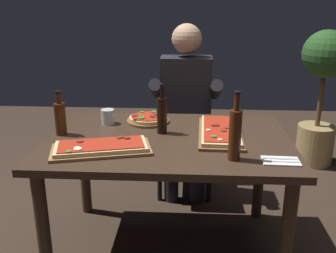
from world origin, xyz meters
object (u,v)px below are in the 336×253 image
Objects in this scene: wine_bottle_dark at (60,118)px; seated_diner at (186,104)px; tumbler_near_camera at (108,117)px; dining_table at (168,153)px; vinegar_bottle_green at (162,114)px; oil_bottle_amber at (235,133)px; potted_plant_corner at (322,89)px; pizza_round_far at (148,119)px; pizza_rectangular_front at (101,148)px; pizza_rectangular_left at (220,131)px; diner_chair at (185,131)px.

wine_bottle_dark is 1.02m from seated_diner.
wine_bottle_dark is 0.32m from tumbler_near_camera.
dining_table is 4.71× the size of vinegar_bottle_green.
potted_plant_corner reaches higher than oil_bottle_amber.
potted_plant_corner is at bearing 34.21° from tumbler_near_camera.
pizza_round_far is 2.92× the size of tumbler_near_camera.
potted_plant_corner is at bearing 44.53° from pizza_rectangular_front.
seated_diner reaches higher than pizza_round_far.
wine_bottle_dark is at bearing 140.10° from pizza_rectangular_front.
seated_diner is (0.72, 0.72, -0.10)m from wine_bottle_dark.
potted_plant_corner is at bearing 37.42° from pizza_round_far.
vinegar_bottle_green is (-0.34, 0.01, 0.09)m from pizza_rectangular_left.
oil_bottle_amber is (0.04, -0.36, 0.12)m from pizza_rectangular_left.
tumbler_near_camera is (-0.39, 0.24, 0.14)m from dining_table.
tumbler_near_camera is (-0.74, 0.53, -0.09)m from oil_bottle_amber.
oil_bottle_amber is 0.92m from tumbler_near_camera.
diner_chair is at bearing 51.76° from tumbler_near_camera.
diner_chair is at bearing 90.00° from seated_diner.
pizza_rectangular_front and pizza_rectangular_left have the same top height.
pizza_rectangular_left is 1.62× the size of oil_bottle_amber.
vinegar_bottle_green is at bearing -135.72° from potted_plant_corner.
pizza_round_far is at bearing 130.43° from oil_bottle_amber.
wine_bottle_dark is (-0.48, -0.26, 0.08)m from pizza_round_far.
pizza_round_far is at bearing -142.58° from potted_plant_corner.
pizza_round_far is (-0.14, 0.28, 0.12)m from dining_table.
diner_chair is (0.72, 0.84, -0.36)m from wine_bottle_dark.
tumbler_near_camera reaches higher than pizza_rectangular_front.
seated_diner is at bearing -151.52° from potted_plant_corner.
oil_bottle_amber is at bearing -35.53° from tumbler_near_camera.
wine_bottle_dark reaches higher than dining_table.
wine_bottle_dark is at bearing -130.59° from diner_chair.
oil_bottle_amber reaches higher than tumbler_near_camera.
pizza_round_far is 0.55m from wine_bottle_dark.
diner_chair is 0.28m from seated_diner.
pizza_rectangular_left is 0.64× the size of diner_chair.
wine_bottle_dark is 1.16m from diner_chair.
wine_bottle_dark reaches higher than pizza_rectangular_left.
diner_chair reaches higher than pizza_round_far.
potted_plant_corner is at bearing 52.76° from pizza_rectangular_left.
potted_plant_corner is (1.22, 0.66, -0.02)m from seated_diner.
vinegar_bottle_green is 0.24× the size of potted_plant_corner.
pizza_rectangular_front is 0.45× the size of potted_plant_corner.
pizza_rectangular_front is 0.39m from wine_bottle_dark.
tumbler_near_camera is at bearing 43.55° from wine_bottle_dark.
oil_bottle_amber is 1.07m from seated_diner.
dining_table is at bearing -97.30° from seated_diner.
vinegar_bottle_green reaches higher than tumbler_near_camera.
oil_bottle_amber reaches higher than pizza_rectangular_left.
tumbler_near_camera reaches higher than pizza_round_far.
seated_diner is (0.24, 0.45, -0.02)m from pizza_round_far.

